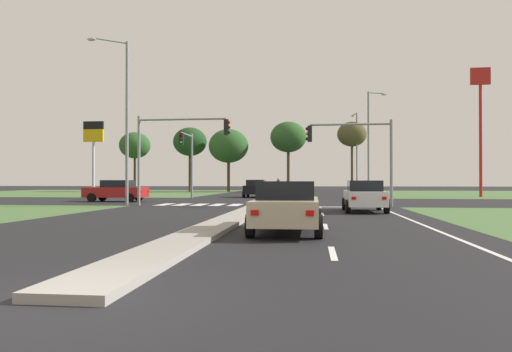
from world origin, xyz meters
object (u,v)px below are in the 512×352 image
car_white_second (364,196)px  treeline_near (135,146)px  car_red_fourth (116,191)px  treeline_fourth (288,137)px  car_beige_near (287,206)px  pedestrian_at_median (278,185)px  treeline_second (190,142)px  street_lamp_second (124,114)px  traffic_signal_near_left (173,142)px  street_lamp_third (370,138)px  treeline_third (229,146)px  treeline_fifth (352,135)px  fastfood_pole_sign (480,103)px  street_lamp_fourth (356,149)px  traffic_signal_far_left (188,153)px  traffic_signal_near_right (357,146)px  fuel_price_totem (93,142)px  car_black_third (256,188)px

car_white_second → treeline_near: treeline_near is taller
car_red_fourth → treeline_fourth: treeline_fourth is taller
car_beige_near → car_white_second: size_ratio=1.05×
pedestrian_at_median → treeline_fourth: size_ratio=0.17×
treeline_second → street_lamp_second: bearing=-81.7°
traffic_signal_near_left → treeline_near: bearing=113.8°
car_white_second → car_red_fourth: car_red_fourth is taller
street_lamp_second → street_lamp_third: street_lamp_third is taller
treeline_third → treeline_fifth: (16.79, -2.31, 1.22)m
street_lamp_second → treeline_near: size_ratio=1.22×
treeline_third → pedestrian_at_median: bearing=-67.8°
treeline_second → treeline_fifth: 22.90m
car_beige_near → car_red_fourth: car_red_fourth is taller
street_lamp_third → car_beige_near: bearing=-100.1°
treeline_second → treeline_fourth: (14.06, 0.89, 0.61)m
fastfood_pole_sign → car_beige_near: bearing=-115.9°
street_lamp_fourth → fastfood_pole_sign: (10.18, -15.85, 3.19)m
car_red_fourth → treeline_near: bearing=18.5°
traffic_signal_far_left → street_lamp_third: 19.22m
street_lamp_third → treeline_second: bearing=142.8°
traffic_signal_near_right → fastfood_pole_sign: (13.16, 19.27, 5.33)m
car_white_second → traffic_signal_near_right: bearing=89.0°
traffic_signal_far_left → car_beige_near: bearing=-69.5°
street_lamp_second → fastfood_pole_sign: bearing=34.0°
traffic_signal_near_left → pedestrian_at_median: size_ratio=3.46×
street_lamp_fourth → treeline_third: 17.58m
traffic_signal_near_right → treeline_near: size_ratio=0.60×
street_lamp_second → street_lamp_fourth: street_lamp_second is taller
traffic_signal_far_left → treeline_third: bearing=92.3°
treeline_fifth → treeline_third: bearing=172.2°
street_lamp_third → fuel_price_totem: bearing=-158.7°
car_black_third → treeline_third: 23.94m
traffic_signal_near_left → street_lamp_second: bearing=169.2°
street_lamp_second → pedestrian_at_median: size_ratio=6.18×
pedestrian_at_median → traffic_signal_far_left: bearing=-128.6°
car_white_second → traffic_signal_near_left: (-11.02, 4.49, 3.10)m
traffic_signal_near_left → treeline_third: 38.32m
traffic_signal_near_left → fuel_price_totem: bearing=131.9°
street_lamp_second → pedestrian_at_median: street_lamp_second is taller
traffic_signal_near_left → treeline_third: size_ratio=0.67×
traffic_signal_far_left → treeline_fourth: bearing=75.8°
treeline_fourth → traffic_signal_near_left: bearing=-97.1°
pedestrian_at_median → treeline_third: treeline_third is taller
street_lamp_second → pedestrian_at_median: (8.62, 16.68, -4.62)m
pedestrian_at_median → street_lamp_third: bearing=40.6°
street_lamp_third → car_white_second: bearing=-97.0°
car_red_fourth → treeline_second: (-3.21, 33.99, 6.29)m
treeline_third → treeline_fourth: bearing=14.4°
street_lamp_second → street_lamp_third: size_ratio=0.98×
car_white_second → pedestrian_at_median: pedestrian_at_median is taller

